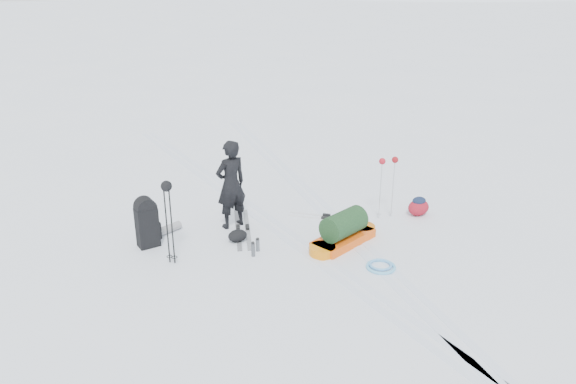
{
  "coord_description": "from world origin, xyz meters",
  "views": [
    {
      "loc": [
        -4.56,
        -8.53,
        4.87
      ],
      "look_at": [
        -0.05,
        0.26,
        0.95
      ],
      "focal_mm": 35.0,
      "sensor_mm": 36.0,
      "label": 1
    }
  ],
  "objects_px": {
    "pulk_sled": "(344,232)",
    "expedition_rucksack": "(150,222)",
    "ski_poles_black": "(167,196)",
    "skier": "(231,184)"
  },
  "relations": [
    {
      "from": "pulk_sled",
      "to": "expedition_rucksack",
      "type": "relative_size",
      "value": 1.81
    },
    {
      "from": "pulk_sled",
      "to": "ski_poles_black",
      "type": "distance_m",
      "value": 3.36
    },
    {
      "from": "pulk_sled",
      "to": "ski_poles_black",
      "type": "height_order",
      "value": "ski_poles_black"
    },
    {
      "from": "pulk_sled",
      "to": "expedition_rucksack",
      "type": "height_order",
      "value": "expedition_rucksack"
    },
    {
      "from": "skier",
      "to": "expedition_rucksack",
      "type": "height_order",
      "value": "skier"
    },
    {
      "from": "skier",
      "to": "expedition_rucksack",
      "type": "distance_m",
      "value": 1.74
    },
    {
      "from": "expedition_rucksack",
      "to": "ski_poles_black",
      "type": "relative_size",
      "value": 0.63
    },
    {
      "from": "skier",
      "to": "pulk_sled",
      "type": "height_order",
      "value": "skier"
    },
    {
      "from": "expedition_rucksack",
      "to": "ski_poles_black",
      "type": "xyz_separation_m",
      "value": [
        0.15,
        -0.89,
        0.82
      ]
    },
    {
      "from": "skier",
      "to": "expedition_rucksack",
      "type": "bearing_deg",
      "value": -8.38
    }
  ]
}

